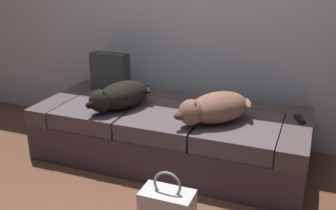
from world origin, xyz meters
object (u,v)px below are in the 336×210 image
at_px(couch, 170,134).
at_px(dog_tan, 214,108).
at_px(tv_remote, 300,119).
at_px(throw_pillow, 110,72).
at_px(dog_dark, 120,96).
at_px(handbag, 167,208).

distance_m(couch, dog_tan, 0.53).
bearing_deg(dog_tan, tv_remote, 24.96).
xyz_separation_m(tv_remote, throw_pillow, (-1.63, 0.12, 0.16)).
bearing_deg(dog_dark, throw_pillow, 127.67).
distance_m(throw_pillow, handbag, 1.52).
distance_m(dog_tan, tv_remote, 0.64).
distance_m(dog_dark, handbag, 1.05).
bearing_deg(dog_tan, throw_pillow, 159.86).
xyz_separation_m(dog_tan, handbag, (-0.09, -0.69, -0.42)).
relative_size(couch, tv_remote, 14.15).
xyz_separation_m(dog_dark, handbag, (0.67, -0.69, -0.41)).
bearing_deg(dog_tan, handbag, -97.27).
relative_size(throw_pillow, handbag, 0.90).
xyz_separation_m(dog_dark, throw_pillow, (-0.29, 0.38, 0.06)).
distance_m(couch, dog_dark, 0.51).
bearing_deg(dog_tan, dog_dark, 179.56).
xyz_separation_m(tv_remote, handbag, (-0.66, -0.95, -0.32)).
height_order(dog_dark, throw_pillow, throw_pillow).
relative_size(couch, dog_tan, 3.72).
bearing_deg(handbag, tv_remote, 55.14).
xyz_separation_m(dog_dark, tv_remote, (1.34, 0.26, -0.10)).
bearing_deg(tv_remote, throw_pillow, 156.21).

